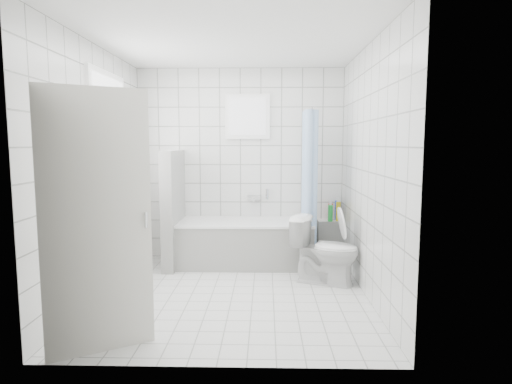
{
  "coord_description": "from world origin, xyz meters",
  "views": [
    {
      "loc": [
        0.35,
        -4.38,
        1.59
      ],
      "look_at": [
        0.24,
        0.35,
        1.05
      ],
      "focal_mm": 30.0,
      "sensor_mm": 36.0,
      "label": 1
    }
  ],
  "objects": [
    {
      "name": "ground",
      "position": [
        0.0,
        0.0,
        0.0
      ],
      "size": [
        3.0,
        3.0,
        0.0
      ],
      "primitive_type": "plane",
      "color": "white",
      "rests_on": "ground"
    },
    {
      "name": "ceiling",
      "position": [
        0.0,
        0.0,
        2.6
      ],
      "size": [
        3.0,
        3.0,
        0.0
      ],
      "primitive_type": "plane",
      "rotation": [
        3.14,
        0.0,
        0.0
      ],
      "color": "white",
      "rests_on": "ground"
    },
    {
      "name": "wall_back",
      "position": [
        0.0,
        1.5,
        1.3
      ],
      "size": [
        2.8,
        0.02,
        2.6
      ],
      "primitive_type": "cube",
      "color": "white",
      "rests_on": "ground"
    },
    {
      "name": "wall_front",
      "position": [
        0.0,
        -1.5,
        1.3
      ],
      "size": [
        2.8,
        0.02,
        2.6
      ],
      "primitive_type": "cube",
      "color": "white",
      "rests_on": "ground"
    },
    {
      "name": "wall_left",
      "position": [
        -1.4,
        0.0,
        1.3
      ],
      "size": [
        0.02,
        3.0,
        2.6
      ],
      "primitive_type": "cube",
      "color": "white",
      "rests_on": "ground"
    },
    {
      "name": "wall_right",
      "position": [
        1.4,
        0.0,
        1.3
      ],
      "size": [
        0.02,
        3.0,
        2.6
      ],
      "primitive_type": "cube",
      "color": "white",
      "rests_on": "ground"
    },
    {
      "name": "window_left",
      "position": [
        -1.35,
        0.3,
        1.6
      ],
      "size": [
        0.01,
        0.9,
        1.4
      ],
      "primitive_type": "cube",
      "color": "white",
      "rests_on": "wall_left"
    },
    {
      "name": "window_back",
      "position": [
        0.1,
        1.46,
        1.95
      ],
      "size": [
        0.5,
        0.01,
        0.5
      ],
      "primitive_type": "cube",
      "color": "white",
      "rests_on": "wall_back"
    },
    {
      "name": "window_sill",
      "position": [
        -1.31,
        0.3,
        0.86
      ],
      "size": [
        0.18,
        1.02,
        0.08
      ],
      "primitive_type": "cube",
      "color": "white",
      "rests_on": "wall_left"
    },
    {
      "name": "door",
      "position": [
        -0.9,
        -1.28,
        1.0
      ],
      "size": [
        0.71,
        0.44,
        2.0
      ],
      "primitive_type": "cube",
      "rotation": [
        0.0,
        0.0,
        -1.04
      ],
      "color": "silver",
      "rests_on": "ground"
    },
    {
      "name": "bathtub",
      "position": [
        0.09,
        1.12,
        0.29
      ],
      "size": [
        1.74,
        0.77,
        0.58
      ],
      "color": "white",
      "rests_on": "ground"
    },
    {
      "name": "partition_wall",
      "position": [
        -0.85,
        1.07,
        0.75
      ],
      "size": [
        0.15,
        0.85,
        1.5
      ],
      "primitive_type": "cube",
      "color": "white",
      "rests_on": "ground"
    },
    {
      "name": "tiled_ledge",
      "position": [
        1.26,
        1.38,
        0.28
      ],
      "size": [
        0.4,
        0.24,
        0.55
      ],
      "primitive_type": "cube",
      "color": "white",
      "rests_on": "ground"
    },
    {
      "name": "toilet",
      "position": [
        1.03,
        0.39,
        0.38
      ],
      "size": [
        0.85,
        0.66,
        0.76
      ],
      "primitive_type": "imported",
      "rotation": [
        0.0,
        0.0,
        1.21
      ],
      "color": "white",
      "rests_on": "ground"
    },
    {
      "name": "curtain_rod",
      "position": [
        0.9,
        1.1,
        2.0
      ],
      "size": [
        0.02,
        0.8,
        0.02
      ],
      "primitive_type": "cylinder",
      "rotation": [
        1.57,
        0.0,
        0.0
      ],
      "color": "silver",
      "rests_on": "wall_back"
    },
    {
      "name": "shower_curtain",
      "position": [
        0.9,
        0.97,
        1.1
      ],
      "size": [
        0.14,
        0.48,
        1.78
      ],
      "primitive_type": null,
      "color": "#4782D0",
      "rests_on": "curtain_rod"
    },
    {
      "name": "tub_faucet",
      "position": [
        0.19,
        1.46,
        0.85
      ],
      "size": [
        0.18,
        0.06,
        0.06
      ],
      "primitive_type": "cube",
      "color": "silver",
      "rests_on": "wall_back"
    },
    {
      "name": "sill_bottles",
      "position": [
        -1.3,
        0.25,
        1.03
      ],
      "size": [
        0.2,
        0.79,
        0.32
      ],
      "color": "white",
      "rests_on": "window_sill"
    },
    {
      "name": "ledge_bottles",
      "position": [
        1.28,
        1.35,
        0.67
      ],
      "size": [
        0.17,
        0.19,
        0.27
      ],
      "color": "blue",
      "rests_on": "tiled_ledge"
    }
  ]
}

